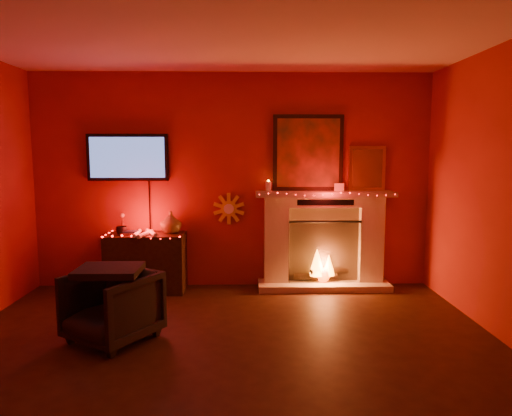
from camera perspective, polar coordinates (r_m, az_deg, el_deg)
The scene contains 6 objects.
room at distance 3.30m, azimuth -4.23°, elevation 0.63°, with size 5.00×5.00×5.00m.
fireplace at distance 5.83m, azimuth 8.35°, elevation -2.85°, with size 1.72×0.40×2.18m.
tv at distance 5.92m, azimuth -15.72°, elevation 6.08°, with size 1.00×0.07×1.24m.
sunburst_clock at distance 5.81m, azimuth -3.42°, elevation -0.09°, with size 0.40×0.03×0.40m.
console_table at distance 5.83m, azimuth -13.43°, elevation -6.28°, with size 0.95×0.57×0.99m.
armchair at distance 4.44m, azimuth -17.55°, elevation -11.67°, with size 0.68×0.70×0.64m, color black.
Camera 1 is at (0.17, -3.28, 1.72)m, focal length 32.00 mm.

